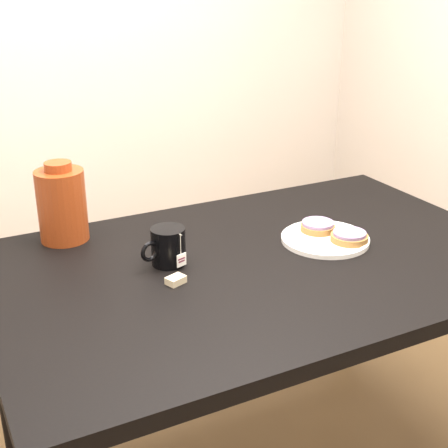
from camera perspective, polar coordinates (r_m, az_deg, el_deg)
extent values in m
cube|color=black|center=(1.65, 3.36, -3.80)|extent=(1.40, 0.90, 0.04)
cylinder|color=black|center=(2.00, -19.48, -12.56)|extent=(0.06, 0.06, 0.71)
cylinder|color=black|center=(2.44, 11.62, -5.01)|extent=(0.06, 0.06, 0.71)
cylinder|color=white|center=(1.76, 9.23, -1.37)|extent=(0.24, 0.24, 0.01)
torus|color=white|center=(1.76, 9.24, -1.17)|extent=(0.24, 0.24, 0.01)
cylinder|color=brown|center=(1.79, 8.56, -0.33)|extent=(0.13, 0.13, 0.02)
cylinder|color=gray|center=(1.79, 8.59, 0.07)|extent=(0.12, 0.12, 0.01)
cylinder|color=brown|center=(1.74, 11.38, -1.25)|extent=(0.13, 0.13, 0.02)
cylinder|color=gray|center=(1.74, 11.41, -0.84)|extent=(0.11, 0.11, 0.01)
cylinder|color=black|center=(1.60, -5.11, -2.03)|extent=(0.11, 0.11, 0.10)
cylinder|color=black|center=(1.58, -5.16, -0.67)|extent=(0.08, 0.08, 0.00)
torus|color=black|center=(1.56, -6.81, -2.51)|extent=(0.05, 0.03, 0.05)
cylinder|color=beige|center=(1.56, -3.99, -1.82)|extent=(0.00, 0.00, 0.05)
cube|color=white|center=(1.57, -3.95, -3.28)|extent=(0.03, 0.01, 0.03)
cube|color=#C6B793|center=(1.52, -4.43, -5.13)|extent=(0.05, 0.05, 0.02)
cylinder|color=#5F1F0C|center=(1.77, -14.59, 1.63)|extent=(0.17, 0.17, 0.20)
cylinder|color=#5F1F0C|center=(1.74, -14.95, 5.10)|extent=(0.07, 0.07, 0.02)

